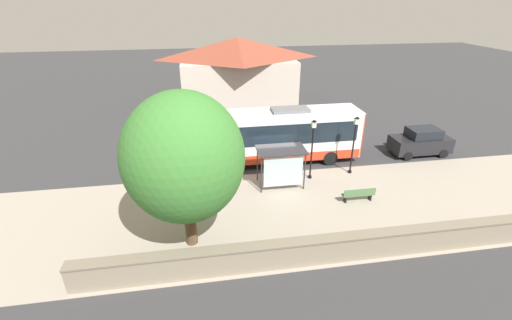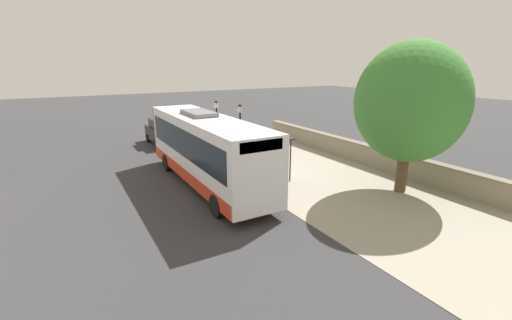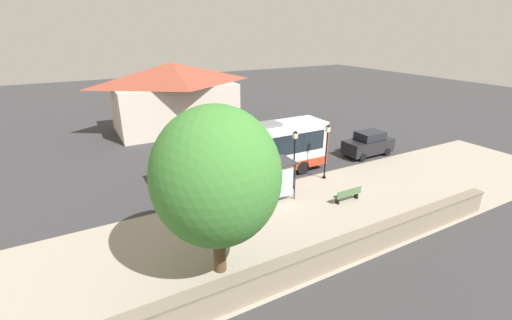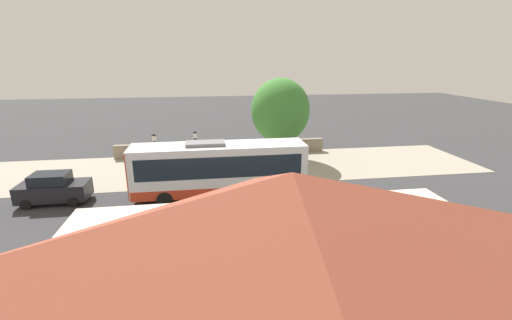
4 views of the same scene
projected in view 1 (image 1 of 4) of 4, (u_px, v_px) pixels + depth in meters
The scene contains 12 objects.
ground_plane at pixel (272, 173), 22.74m from camera, with size 120.00×120.00×0.00m, color #353538.
sidewalk_plaza at pixel (288, 211), 18.74m from camera, with size 9.00×44.00×0.02m.
stone_wall at pixel (311, 251), 14.86m from camera, with size 0.60×20.00×1.29m.
background_building at pixel (238, 70), 36.14m from camera, with size 7.80×12.21×6.78m.
bus at pixel (277, 135), 23.56m from camera, with size 2.65×11.39×3.85m.
bus_shelter at pixel (281, 156), 20.31m from camera, with size 1.81×2.91×2.44m.
pedestrian at pixel (214, 162), 21.93m from camera, with size 0.34×0.23×1.76m.
bench at pixel (359, 194), 19.41m from camera, with size 0.40×1.89×0.88m.
street_lamp_near at pixel (354, 140), 21.74m from camera, with size 0.28×0.28×3.94m.
street_lamp_far at pixel (312, 144), 21.08m from camera, with size 0.28×0.28×3.98m.
shade_tree at pixel (184, 158), 14.42m from camera, with size 5.21×5.21×7.37m.
parked_car_behind_bus at pixel (421, 142), 25.05m from camera, with size 1.97×4.25×2.01m.
Camera 1 is at (-19.66, 4.21, 10.71)m, focal length 24.00 mm.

